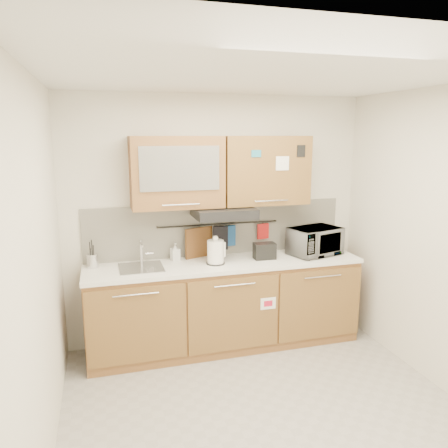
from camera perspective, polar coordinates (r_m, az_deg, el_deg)
floor at (r=3.85m, az=5.53°, el=-23.23°), size 3.20×3.20×0.00m
ceiling at (r=3.18m, az=6.49°, el=18.88°), size 3.20×3.20×0.00m
wall_back at (r=4.67m, az=-0.85°, el=0.58°), size 3.20×0.00×3.20m
wall_left at (r=3.09m, az=-22.97°, el=-6.16°), size 0.00×3.00×3.00m
wall_right at (r=4.14m, az=27.03°, el=-2.15°), size 0.00×3.00×3.00m
base_cabinet at (r=4.64m, az=0.18°, el=-11.03°), size 2.80×0.64×0.88m
countertop at (r=4.48m, az=0.20°, el=-5.19°), size 2.82×0.62×0.04m
backsplash at (r=4.68m, az=-0.81°, el=-0.65°), size 2.80×0.02×0.56m
upper_cabinets at (r=4.43m, az=-0.34°, el=6.91°), size 1.82×0.37×0.70m
range_hood at (r=4.41m, az=-0.01°, el=1.51°), size 0.60×0.46×0.10m
sink at (r=4.34m, az=-10.76°, el=-5.61°), size 0.42×0.40×0.26m
utensil_rail at (r=4.63m, az=-0.69°, el=-0.02°), size 1.30×0.02×0.02m
utensil_crock at (r=4.45m, az=-16.78°, el=-4.58°), size 0.14×0.14×0.27m
kettle at (r=4.37m, az=-1.10°, el=-3.75°), size 0.22×0.21×0.29m
toaster at (r=4.57m, az=5.31°, el=-3.50°), size 0.23×0.14×0.17m
microwave at (r=4.80m, az=11.76°, el=-2.21°), size 0.61×0.50×0.29m
soap_bottle at (r=4.52m, az=-6.41°, el=-3.61°), size 0.10×0.10×0.19m
cutting_board at (r=4.62m, az=-3.17°, el=-3.06°), size 0.33×0.15×0.43m
oven_mitt at (r=4.67m, az=0.70°, el=-1.54°), size 0.14×0.05×0.22m
dark_pouch at (r=4.65m, az=-0.45°, el=-1.79°), size 0.17×0.09×0.25m
pot_holder at (r=4.79m, az=5.12°, el=-0.94°), size 0.14×0.05×0.17m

